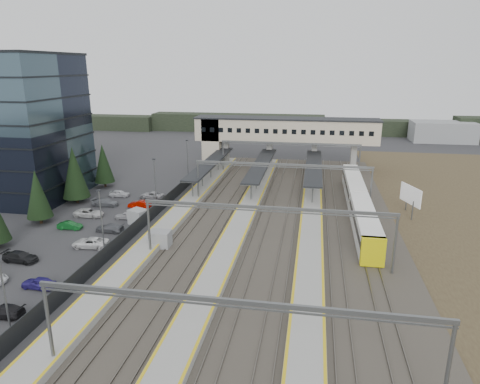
% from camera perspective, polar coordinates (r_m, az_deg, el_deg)
% --- Properties ---
extents(ground, '(220.00, 220.00, 0.00)m').
position_cam_1_polar(ground, '(59.75, -7.22, -5.42)').
color(ground, '#2B2B2D').
rests_on(ground, ground).
extents(office_building, '(24.30, 18.30, 24.30)m').
position_cam_1_polar(office_building, '(84.26, -29.30, 7.61)').
color(office_building, '#344853').
rests_on(office_building, ground).
extents(conifer_row, '(4.42, 49.82, 9.50)m').
position_cam_1_polar(conifer_row, '(64.89, -27.36, -0.89)').
color(conifer_row, black).
rests_on(conifer_row, ground).
extents(car_park, '(10.61, 44.67, 1.28)m').
position_cam_1_polar(car_park, '(59.83, -21.20, -5.80)').
color(car_park, silver).
rests_on(car_park, ground).
extents(lampposts, '(0.50, 53.25, 8.07)m').
position_cam_1_polar(lampposts, '(62.16, -14.10, -0.69)').
color(lampposts, slate).
rests_on(lampposts, ground).
extents(fence, '(0.08, 90.00, 2.00)m').
position_cam_1_polar(fence, '(65.89, -11.41, -2.58)').
color(fence, '#26282B').
rests_on(fence, ground).
extents(relay_cabin_near, '(2.69, 1.98, 2.23)m').
position_cam_1_polar(relay_cabin_near, '(55.15, -10.64, -6.24)').
color(relay_cabin_near, gray).
rests_on(relay_cabin_near, ground).
extents(relay_cabin_far, '(2.93, 2.70, 2.18)m').
position_cam_1_polar(relay_cabin_far, '(63.95, -13.44, -3.22)').
color(relay_cabin_far, gray).
rests_on(relay_cabin_far, ground).
extents(rail_corridor, '(34.00, 90.00, 0.92)m').
position_cam_1_polar(rail_corridor, '(62.32, 2.38, -4.07)').
color(rail_corridor, '#3B352F').
rests_on(rail_corridor, ground).
extents(canopies, '(23.10, 30.00, 3.28)m').
position_cam_1_polar(canopies, '(82.51, 2.84, 3.69)').
color(canopies, black).
rests_on(canopies, ground).
extents(footbridge, '(40.40, 6.40, 11.20)m').
position_cam_1_polar(footbridge, '(96.36, 4.42, 7.94)').
color(footbridge, '#BAB094').
rests_on(footbridge, ground).
extents(gantries, '(28.40, 62.28, 7.17)m').
position_cam_1_polar(gantries, '(58.36, 4.78, 0.35)').
color(gantries, slate).
rests_on(gantries, ground).
extents(train, '(2.72, 37.81, 3.43)m').
position_cam_1_polar(train, '(68.06, 15.50, -1.41)').
color(train, white).
rests_on(train, ground).
extents(billboard, '(2.03, 5.30, 4.66)m').
position_cam_1_polar(billboard, '(70.08, 21.78, -0.50)').
color(billboard, slate).
rests_on(billboard, ground).
extents(treeline_far, '(170.00, 19.00, 7.00)m').
position_cam_1_polar(treeline_far, '(146.58, 12.71, 8.55)').
color(treeline_far, black).
rests_on(treeline_far, ground).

